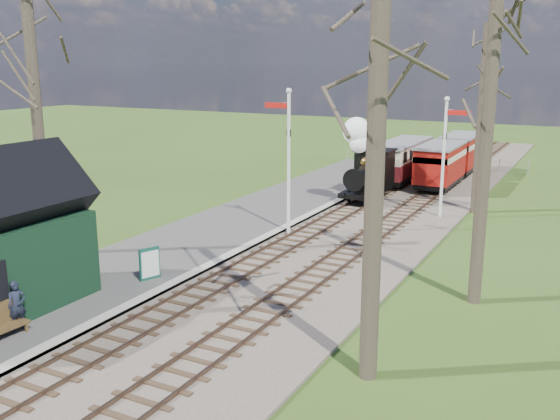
% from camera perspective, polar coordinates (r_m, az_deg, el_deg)
% --- Properties ---
extents(distant_hills, '(114.40, 48.00, 22.02)m').
position_cam_1_polar(distant_hills, '(75.62, 19.19, -5.36)').
color(distant_hills, '#385B23').
rests_on(distant_hills, ground).
extents(ballast_bed, '(8.00, 60.00, 0.10)m').
position_cam_1_polar(ballast_bed, '(31.28, 9.06, -0.05)').
color(ballast_bed, brown).
rests_on(ballast_bed, ground).
extents(track_near, '(1.60, 60.00, 0.15)m').
position_cam_1_polar(track_near, '(31.69, 6.84, 0.29)').
color(track_near, brown).
rests_on(track_near, ground).
extents(track_far, '(1.60, 60.00, 0.15)m').
position_cam_1_polar(track_far, '(30.90, 11.34, -0.22)').
color(track_far, brown).
rests_on(track_far, ground).
extents(platform, '(5.00, 44.00, 0.20)m').
position_cam_1_polar(platform, '(26.37, -6.64, -2.42)').
color(platform, '#474442').
rests_on(platform, ground).
extents(coping_strip, '(0.40, 44.00, 0.21)m').
position_cam_1_polar(coping_strip, '(25.18, -2.30, -3.09)').
color(coping_strip, '#B2AD9E').
rests_on(coping_strip, ground).
extents(semaphore_near, '(1.22, 0.24, 6.22)m').
position_cam_1_polar(semaphore_near, '(25.95, 0.67, 5.37)').
color(semaphore_near, silver).
rests_on(semaphore_near, ground).
extents(semaphore_far, '(1.22, 0.24, 5.72)m').
position_cam_1_polar(semaphore_far, '(29.86, 14.90, 5.47)').
color(semaphore_far, silver).
rests_on(semaphore_far, ground).
extents(bare_trees, '(15.51, 22.39, 12.00)m').
position_cam_1_polar(bare_trees, '(19.60, -1.72, 7.39)').
color(bare_trees, '#382D23').
rests_on(bare_trees, ground).
extents(fence_line, '(12.60, 0.08, 1.00)m').
position_cam_1_polar(fence_line, '(44.68, 13.71, 4.45)').
color(fence_line, slate).
rests_on(fence_line, ground).
extents(locomotive, '(1.76, 4.10, 4.39)m').
position_cam_1_polar(locomotive, '(32.80, 7.93, 4.15)').
color(locomotive, black).
rests_on(locomotive, ground).
extents(coach, '(2.05, 7.02, 2.16)m').
position_cam_1_polar(coach, '(38.58, 11.01, 4.61)').
color(coach, black).
rests_on(coach, ground).
extents(red_carriage_a, '(2.01, 4.97, 2.11)m').
position_cam_1_polar(red_carriage_a, '(37.00, 14.43, 4.02)').
color(red_carriage_a, black).
rests_on(red_carriage_a, ground).
extents(red_carriage_b, '(2.01, 4.97, 2.11)m').
position_cam_1_polar(red_carriage_b, '(42.31, 16.20, 5.06)').
color(red_carriage_b, black).
rests_on(red_carriage_b, ground).
extents(sign_board, '(0.34, 0.71, 1.08)m').
position_cam_1_polar(sign_board, '(21.18, -11.82, -4.83)').
color(sign_board, '#0E4335').
rests_on(sign_board, platform).
extents(person, '(0.48, 0.58, 1.36)m').
position_cam_1_polar(person, '(18.38, -22.92, -8.04)').
color(person, black).
rests_on(person, platform).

